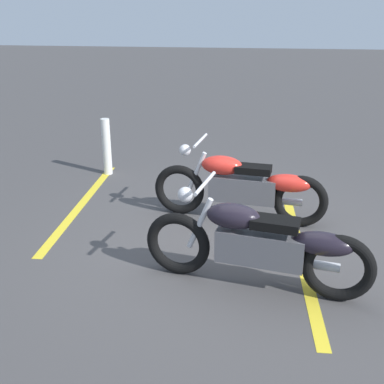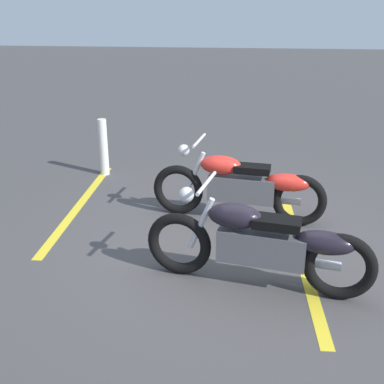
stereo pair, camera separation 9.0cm
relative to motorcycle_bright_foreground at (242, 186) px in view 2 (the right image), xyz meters
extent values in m
plane|color=#474444|center=(0.01, 0.77, -0.46)|extent=(60.00, 60.00, 0.00)
torus|color=black|center=(0.83, -0.09, -0.13)|extent=(0.68, 0.18, 0.67)
torus|color=black|center=(-0.72, 0.08, -0.13)|extent=(0.68, 0.18, 0.67)
cube|color=#59595E|center=(0.01, 0.00, -0.04)|extent=(0.86, 0.31, 0.32)
ellipsoid|color=red|center=(0.28, -0.03, 0.26)|extent=(0.55, 0.34, 0.24)
ellipsoid|color=red|center=(-0.56, 0.07, 0.10)|extent=(0.58, 0.30, 0.22)
cube|color=black|center=(-0.12, 0.02, 0.24)|extent=(0.46, 0.29, 0.09)
cylinder|color=silver|center=(0.60, -0.06, 0.13)|extent=(0.27, 0.09, 0.56)
cylinder|color=silver|center=(0.55, -0.06, 0.56)|extent=(0.10, 0.62, 0.04)
sphere|color=silver|center=(0.75, -0.08, 0.42)|extent=(0.15, 0.15, 0.15)
cylinder|color=silver|center=(-0.40, -0.09, -0.20)|extent=(0.71, 0.17, 0.09)
torus|color=black|center=(0.58, 1.42, -0.13)|extent=(0.68, 0.22, 0.67)
torus|color=black|center=(-0.96, 1.67, -0.13)|extent=(0.68, 0.22, 0.67)
cube|color=#59595E|center=(-0.24, 1.56, -0.04)|extent=(0.86, 0.35, 0.32)
ellipsoid|color=black|center=(0.03, 1.51, 0.26)|extent=(0.56, 0.36, 0.24)
ellipsoid|color=black|center=(-0.80, 1.65, 0.10)|extent=(0.59, 0.33, 0.22)
cube|color=black|center=(-0.37, 1.58, 0.24)|extent=(0.47, 0.31, 0.09)
cylinder|color=silver|center=(0.35, 1.46, 0.13)|extent=(0.27, 0.10, 0.56)
cylinder|color=silver|center=(0.30, 1.47, 0.56)|extent=(0.14, 0.62, 0.04)
sphere|color=silver|center=(0.50, 1.43, 0.42)|extent=(0.15, 0.15, 0.15)
cylinder|color=silver|center=(-0.66, 1.48, -0.20)|extent=(0.71, 0.20, 0.09)
cylinder|color=white|center=(2.29, -1.50, 0.00)|extent=(0.14, 0.14, 0.92)
cube|color=yellow|center=(-0.70, 0.86, -0.46)|extent=(0.30, 3.20, 0.01)
cube|color=yellow|center=(2.25, -0.22, -0.46)|extent=(0.30, 3.20, 0.01)
camera|label=1|loc=(-0.20, 5.59, 2.08)|focal=44.05mm
camera|label=2|loc=(-0.12, 5.61, 2.08)|focal=44.05mm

